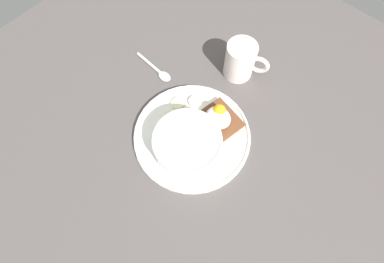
{
  "coord_description": "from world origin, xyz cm",
  "views": [
    {
      "loc": [
        -17.89,
        19.99,
        63.98
      ],
      "look_at": [
        0.0,
        0.0,
        5.0
      ],
      "focal_mm": 28.0,
      "sensor_mm": 36.0,
      "label": 1
    }
  ],
  "objects_px": {
    "toast_slice": "(217,122)",
    "poached_egg": "(218,116)",
    "banana_slice_right": "(170,118)",
    "coffee_mug": "(241,60)",
    "banana_slice_left": "(178,103)",
    "oatmeal_bowl": "(187,145)",
    "banana_slice_front": "(187,114)",
    "spoon": "(157,70)",
    "banana_slice_back": "(194,102)"
  },
  "relations": [
    {
      "from": "toast_slice",
      "to": "poached_egg",
      "type": "relative_size",
      "value": 1.8
    },
    {
      "from": "banana_slice_right",
      "to": "coffee_mug",
      "type": "xyz_separation_m",
      "value": [
        -0.03,
        -0.21,
        0.03
      ]
    },
    {
      "from": "banana_slice_right",
      "to": "banana_slice_left",
      "type": "bearing_deg",
      "value": -74.58
    },
    {
      "from": "oatmeal_bowl",
      "to": "toast_slice",
      "type": "height_order",
      "value": "oatmeal_bowl"
    },
    {
      "from": "coffee_mug",
      "to": "banana_slice_front",
      "type": "bearing_deg",
      "value": 86.65
    },
    {
      "from": "toast_slice",
      "to": "coffee_mug",
      "type": "relative_size",
      "value": 0.99
    },
    {
      "from": "banana_slice_front",
      "to": "spoon",
      "type": "distance_m",
      "value": 0.15
    },
    {
      "from": "toast_slice",
      "to": "banana_slice_back",
      "type": "relative_size",
      "value": 2.73
    },
    {
      "from": "banana_slice_left",
      "to": "banana_slice_right",
      "type": "bearing_deg",
      "value": 105.42
    },
    {
      "from": "toast_slice",
      "to": "spoon",
      "type": "relative_size",
      "value": 0.87
    },
    {
      "from": "banana_slice_left",
      "to": "banana_slice_front",
      "type": "bearing_deg",
      "value": 167.45
    },
    {
      "from": "poached_egg",
      "to": "banana_slice_left",
      "type": "xyz_separation_m",
      "value": [
        0.1,
        0.02,
        -0.03
      ]
    },
    {
      "from": "banana_slice_right",
      "to": "spoon",
      "type": "bearing_deg",
      "value": -33.52
    },
    {
      "from": "banana_slice_front",
      "to": "coffee_mug",
      "type": "distance_m",
      "value": 0.18
    },
    {
      "from": "banana_slice_left",
      "to": "oatmeal_bowl",
      "type": "bearing_deg",
      "value": 142.71
    },
    {
      "from": "banana_slice_front",
      "to": "banana_slice_right",
      "type": "bearing_deg",
      "value": 55.19
    },
    {
      "from": "banana_slice_left",
      "to": "coffee_mug",
      "type": "relative_size",
      "value": 0.44
    },
    {
      "from": "oatmeal_bowl",
      "to": "coffee_mug",
      "type": "distance_m",
      "value": 0.25
    },
    {
      "from": "banana_slice_back",
      "to": "banana_slice_right",
      "type": "relative_size",
      "value": 0.88
    },
    {
      "from": "banana_slice_back",
      "to": "banana_slice_right",
      "type": "xyz_separation_m",
      "value": [
        0.01,
        0.07,
        0.0
      ]
    },
    {
      "from": "banana_slice_front",
      "to": "spoon",
      "type": "bearing_deg",
      "value": -18.26
    },
    {
      "from": "coffee_mug",
      "to": "banana_slice_right",
      "type": "bearing_deg",
      "value": 81.13
    },
    {
      "from": "banana_slice_left",
      "to": "coffee_mug",
      "type": "bearing_deg",
      "value": -104.38
    },
    {
      "from": "spoon",
      "to": "oatmeal_bowl",
      "type": "bearing_deg",
      "value": 151.4
    },
    {
      "from": "poached_egg",
      "to": "spoon",
      "type": "height_order",
      "value": "poached_egg"
    },
    {
      "from": "banana_slice_right",
      "to": "poached_egg",
      "type": "bearing_deg",
      "value": -143.95
    },
    {
      "from": "poached_egg",
      "to": "banana_slice_front",
      "type": "relative_size",
      "value": 1.46
    },
    {
      "from": "banana_slice_front",
      "to": "coffee_mug",
      "type": "xyz_separation_m",
      "value": [
        -0.01,
        -0.18,
        0.03
      ]
    },
    {
      "from": "toast_slice",
      "to": "banana_slice_left",
      "type": "height_order",
      "value": "toast_slice"
    },
    {
      "from": "banana_slice_left",
      "to": "banana_slice_right",
      "type": "xyz_separation_m",
      "value": [
        -0.01,
        0.04,
        -0.0
      ]
    },
    {
      "from": "oatmeal_bowl",
      "to": "poached_egg",
      "type": "relative_size",
      "value": 2.49
    },
    {
      "from": "banana_slice_front",
      "to": "banana_slice_back",
      "type": "height_order",
      "value": "same"
    },
    {
      "from": "toast_slice",
      "to": "banana_slice_left",
      "type": "distance_m",
      "value": 0.1
    },
    {
      "from": "banana_slice_front",
      "to": "banana_slice_right",
      "type": "xyz_separation_m",
      "value": [
        0.02,
        0.03,
        -0.0
      ]
    },
    {
      "from": "banana_slice_back",
      "to": "banana_slice_right",
      "type": "bearing_deg",
      "value": 78.68
    },
    {
      "from": "oatmeal_bowl",
      "to": "toast_slice",
      "type": "distance_m",
      "value": 0.09
    },
    {
      "from": "toast_slice",
      "to": "banana_slice_front",
      "type": "relative_size",
      "value": 2.63
    },
    {
      "from": "poached_egg",
      "to": "banana_slice_back",
      "type": "xyz_separation_m",
      "value": [
        0.07,
        -0.0,
        -0.03
      ]
    },
    {
      "from": "banana_slice_right",
      "to": "coffee_mug",
      "type": "relative_size",
      "value": 0.41
    },
    {
      "from": "coffee_mug",
      "to": "spoon",
      "type": "height_order",
      "value": "coffee_mug"
    },
    {
      "from": "poached_egg",
      "to": "banana_slice_front",
      "type": "xyz_separation_m",
      "value": [
        0.06,
        0.03,
        -0.03
      ]
    },
    {
      "from": "banana_slice_front",
      "to": "banana_slice_left",
      "type": "xyz_separation_m",
      "value": [
        0.03,
        -0.01,
        -0.0
      ]
    },
    {
      "from": "poached_egg",
      "to": "banana_slice_back",
      "type": "bearing_deg",
      "value": -3.37
    },
    {
      "from": "toast_slice",
      "to": "banana_slice_back",
      "type": "height_order",
      "value": "toast_slice"
    },
    {
      "from": "banana_slice_left",
      "to": "spoon",
      "type": "xyz_separation_m",
      "value": [
        0.11,
        -0.04,
        -0.01
      ]
    },
    {
      "from": "toast_slice",
      "to": "banana_slice_right",
      "type": "distance_m",
      "value": 0.11
    },
    {
      "from": "banana_slice_left",
      "to": "poached_egg",
      "type": "bearing_deg",
      "value": -166.44
    },
    {
      "from": "oatmeal_bowl",
      "to": "banana_slice_left",
      "type": "distance_m",
      "value": 0.12
    },
    {
      "from": "banana_slice_right",
      "to": "coffee_mug",
      "type": "height_order",
      "value": "coffee_mug"
    },
    {
      "from": "oatmeal_bowl",
      "to": "banana_slice_front",
      "type": "distance_m",
      "value": 0.09
    }
  ]
}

